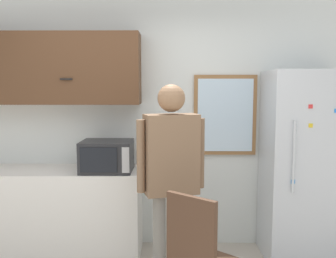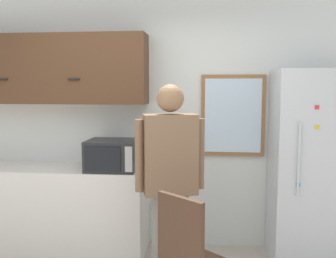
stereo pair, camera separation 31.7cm
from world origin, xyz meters
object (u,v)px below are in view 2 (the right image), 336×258
object	(u,v)px
microwave	(112,155)
refrigerator	(312,169)
chair	(190,257)
person	(170,164)

from	to	relation	value
microwave	refrigerator	world-z (taller)	refrigerator
refrigerator	chair	xyz separation A→B (m)	(-1.12, -1.13, -0.41)
person	chair	world-z (taller)	person
person	refrigerator	xyz separation A→B (m)	(1.32, 0.56, -0.13)
microwave	refrigerator	distance (m)	1.96
chair	person	bearing A→B (deg)	-30.87
refrigerator	person	bearing A→B (deg)	-157.05
person	refrigerator	size ratio (longest dim) A/B	0.93
refrigerator	chair	size ratio (longest dim) A/B	1.90
person	chair	bearing A→B (deg)	-87.07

